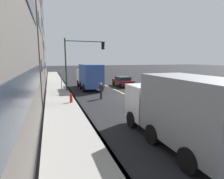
{
  "coord_description": "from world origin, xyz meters",
  "views": [
    {
      "loc": [
        -17.21,
        7.77,
        3.8
      ],
      "look_at": [
        -2.34,
        2.69,
        1.21
      ],
      "focal_mm": 29.26,
      "sensor_mm": 36.0,
      "label": 1
    }
  ],
  "objects_px": {
    "street_sign_post": "(61,78)",
    "car_navy": "(165,92)",
    "car_maroon": "(123,81)",
    "traffic_light_mast": "(81,55)",
    "truck_blue": "(89,76)",
    "truck_gray": "(179,109)",
    "fire_hydrant": "(71,99)",
    "pedestrian_with_backpack": "(101,90)"
  },
  "relations": [
    {
      "from": "car_maroon",
      "to": "fire_hydrant",
      "type": "relative_size",
      "value": 4.44
    },
    {
      "from": "truck_gray",
      "to": "car_maroon",
      "type": "bearing_deg",
      "value": -14.33
    },
    {
      "from": "traffic_light_mast",
      "to": "fire_hydrant",
      "type": "height_order",
      "value": "traffic_light_mast"
    },
    {
      "from": "car_maroon",
      "to": "street_sign_post",
      "type": "relative_size",
      "value": 1.58
    },
    {
      "from": "truck_blue",
      "to": "street_sign_post",
      "type": "xyz_separation_m",
      "value": [
        0.07,
        3.53,
        -0.12
      ]
    },
    {
      "from": "car_maroon",
      "to": "truck_blue",
      "type": "relative_size",
      "value": 0.62
    },
    {
      "from": "car_maroon",
      "to": "truck_blue",
      "type": "height_order",
      "value": "truck_blue"
    },
    {
      "from": "car_navy",
      "to": "fire_hydrant",
      "type": "height_order",
      "value": "car_navy"
    },
    {
      "from": "car_navy",
      "to": "street_sign_post",
      "type": "relative_size",
      "value": 1.79
    },
    {
      "from": "truck_gray",
      "to": "traffic_light_mast",
      "type": "relative_size",
      "value": 1.06
    },
    {
      "from": "truck_gray",
      "to": "street_sign_post",
      "type": "distance_m",
      "value": 17.3
    },
    {
      "from": "car_maroon",
      "to": "traffic_light_mast",
      "type": "height_order",
      "value": "traffic_light_mast"
    },
    {
      "from": "traffic_light_mast",
      "to": "street_sign_post",
      "type": "height_order",
      "value": "traffic_light_mast"
    },
    {
      "from": "traffic_light_mast",
      "to": "street_sign_post",
      "type": "xyz_separation_m",
      "value": [
        1.23,
        2.29,
        -2.72
      ]
    },
    {
      "from": "truck_blue",
      "to": "truck_gray",
      "type": "distance_m",
      "value": 16.77
    },
    {
      "from": "fire_hydrant",
      "to": "truck_gray",
      "type": "bearing_deg",
      "value": -158.1
    },
    {
      "from": "car_navy",
      "to": "car_maroon",
      "type": "height_order",
      "value": "car_navy"
    },
    {
      "from": "pedestrian_with_backpack",
      "to": "fire_hydrant",
      "type": "height_order",
      "value": "pedestrian_with_backpack"
    },
    {
      "from": "truck_gray",
      "to": "pedestrian_with_backpack",
      "type": "xyz_separation_m",
      "value": [
        10.4,
        0.68,
        -0.74
      ]
    },
    {
      "from": "truck_blue",
      "to": "pedestrian_with_backpack",
      "type": "distance_m",
      "value": 6.41
    },
    {
      "from": "fire_hydrant",
      "to": "truck_blue",
      "type": "bearing_deg",
      "value": -23.14
    },
    {
      "from": "car_navy",
      "to": "fire_hydrant",
      "type": "xyz_separation_m",
      "value": [
        1.23,
        8.6,
        -0.26
      ]
    },
    {
      "from": "pedestrian_with_backpack",
      "to": "traffic_light_mast",
      "type": "distance_m",
      "value": 6.29
    },
    {
      "from": "pedestrian_with_backpack",
      "to": "fire_hydrant",
      "type": "bearing_deg",
      "value": 111.38
    },
    {
      "from": "pedestrian_with_backpack",
      "to": "street_sign_post",
      "type": "distance_m",
      "value": 7.27
    },
    {
      "from": "traffic_light_mast",
      "to": "car_navy",
      "type": "bearing_deg",
      "value": -139.05
    },
    {
      "from": "car_maroon",
      "to": "pedestrian_with_backpack",
      "type": "height_order",
      "value": "pedestrian_with_backpack"
    },
    {
      "from": "pedestrian_with_backpack",
      "to": "fire_hydrant",
      "type": "distance_m",
      "value": 3.28
    },
    {
      "from": "truck_blue",
      "to": "traffic_light_mast",
      "type": "bearing_deg",
      "value": 133.19
    },
    {
      "from": "truck_gray",
      "to": "truck_blue",
      "type": "bearing_deg",
      "value": 1.64
    },
    {
      "from": "truck_gray",
      "to": "fire_hydrant",
      "type": "distance_m",
      "value": 10.0
    },
    {
      "from": "car_navy",
      "to": "traffic_light_mast",
      "type": "distance_m",
      "value": 10.69
    },
    {
      "from": "traffic_light_mast",
      "to": "street_sign_post",
      "type": "distance_m",
      "value": 3.77
    },
    {
      "from": "car_maroon",
      "to": "pedestrian_with_backpack",
      "type": "bearing_deg",
      "value": 144.23
    },
    {
      "from": "truck_blue",
      "to": "fire_hydrant",
      "type": "bearing_deg",
      "value": 156.86
    },
    {
      "from": "car_maroon",
      "to": "fire_hydrant",
      "type": "bearing_deg",
      "value": 135.57
    },
    {
      "from": "car_maroon",
      "to": "street_sign_post",
      "type": "xyz_separation_m",
      "value": [
        -0.74,
        8.5,
        0.82
      ]
    },
    {
      "from": "pedestrian_with_backpack",
      "to": "street_sign_post",
      "type": "bearing_deg",
      "value": 27.37
    },
    {
      "from": "traffic_light_mast",
      "to": "truck_gray",
      "type": "bearing_deg",
      "value": -173.73
    },
    {
      "from": "street_sign_post",
      "to": "traffic_light_mast",
      "type": "bearing_deg",
      "value": -118.19
    },
    {
      "from": "truck_blue",
      "to": "street_sign_post",
      "type": "bearing_deg",
      "value": 88.86
    },
    {
      "from": "street_sign_post",
      "to": "car_navy",
      "type": "bearing_deg",
      "value": -134.81
    }
  ]
}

